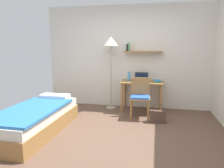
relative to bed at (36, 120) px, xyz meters
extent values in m
plane|color=brown|center=(1.47, 0.07, -0.24)|extent=(5.28, 5.28, 0.00)
cube|color=silver|center=(1.47, 2.10, 1.06)|extent=(4.40, 0.05, 2.60)
cube|color=#9E703D|center=(1.81, 1.96, 1.21)|extent=(0.96, 0.22, 0.02)
cube|color=#333338|center=(1.40, 1.98, 1.30)|extent=(0.02, 0.16, 0.17)
cube|color=#4CA856|center=(1.44, 1.99, 1.32)|extent=(0.02, 0.14, 0.20)
cube|color=silver|center=(1.48, 1.99, 1.30)|extent=(0.03, 0.13, 0.17)
cube|color=#9E703D|center=(0.00, -0.01, -0.10)|extent=(0.86, 2.01, 0.28)
cube|color=silver|center=(0.00, -0.01, 0.12)|extent=(0.83, 1.95, 0.16)
cube|color=#2D70B7|center=(0.00, -0.13, 0.22)|extent=(0.88, 1.65, 0.04)
cube|color=white|center=(0.00, 0.78, 0.25)|extent=(0.60, 0.28, 0.10)
cube|color=#9E703D|center=(1.81, 1.77, 0.47)|extent=(1.00, 0.58, 0.03)
cylinder|color=#9E703D|center=(1.35, 1.53, 0.11)|extent=(0.06, 0.06, 0.70)
cylinder|color=#9E703D|center=(2.26, 1.53, 0.11)|extent=(0.06, 0.06, 0.70)
cylinder|color=#9E703D|center=(1.35, 2.01, 0.11)|extent=(0.06, 0.06, 0.70)
cylinder|color=#9E703D|center=(2.26, 2.01, 0.11)|extent=(0.06, 0.06, 0.70)
cube|color=#9E703D|center=(1.81, 1.20, 0.21)|extent=(0.46, 0.43, 0.03)
cube|color=blue|center=(1.81, 1.20, 0.24)|extent=(0.42, 0.40, 0.04)
cube|color=#9E703D|center=(1.80, 1.39, 0.45)|extent=(0.42, 0.06, 0.38)
cylinder|color=#9E703D|center=(1.63, 1.02, -0.02)|extent=(0.04, 0.04, 0.43)
cylinder|color=#9E703D|center=(2.00, 1.04, -0.02)|extent=(0.04, 0.04, 0.43)
cylinder|color=#9E703D|center=(1.62, 1.36, -0.02)|extent=(0.04, 0.04, 0.43)
cylinder|color=#9E703D|center=(1.98, 1.38, -0.02)|extent=(0.04, 0.04, 0.43)
cylinder|color=#B2A893|center=(1.02, 1.82, -0.23)|extent=(0.24, 0.24, 0.02)
cylinder|color=#B2A893|center=(1.02, 1.82, 0.57)|extent=(0.03, 0.03, 1.56)
cone|color=silver|center=(1.02, 1.82, 1.46)|extent=(0.37, 0.37, 0.22)
cube|color=#2D2D33|center=(1.78, 1.80, 0.49)|extent=(0.34, 0.21, 0.01)
cube|color=#2D2D33|center=(1.78, 1.88, 0.60)|extent=(0.33, 0.06, 0.20)
cube|color=black|center=(1.78, 1.88, 0.60)|extent=(0.30, 0.04, 0.17)
cylinder|color=#4C99DB|center=(1.48, 1.83, 0.60)|extent=(0.07, 0.07, 0.22)
cube|color=#4CA856|center=(2.17, 1.78, 0.50)|extent=(0.18, 0.23, 0.03)
cube|color=#3384C6|center=(2.17, 1.78, 0.52)|extent=(0.19, 0.24, 0.02)
cube|color=#4C382D|center=(2.20, 0.97, -0.11)|extent=(0.34, 0.12, 0.26)
torus|color=#4C382D|center=(2.20, 0.97, 0.07)|extent=(0.23, 0.02, 0.23)
camera|label=1|loc=(2.14, -3.32, 1.31)|focal=33.78mm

